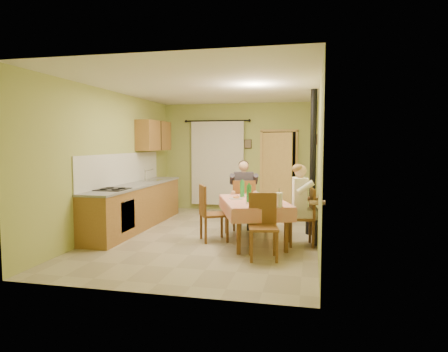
% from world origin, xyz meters
% --- Properties ---
extents(floor, '(4.00, 6.00, 0.01)m').
position_xyz_m(floor, '(0.00, 0.00, 0.00)').
color(floor, tan).
rests_on(floor, ground).
extents(room_shell, '(4.04, 6.04, 2.82)m').
position_xyz_m(room_shell, '(0.00, 0.00, 1.82)').
color(room_shell, '#AAB45C').
rests_on(room_shell, ground).
extents(kitchen_run, '(0.64, 3.64, 1.56)m').
position_xyz_m(kitchen_run, '(-1.71, 0.40, 0.48)').
color(kitchen_run, olive).
rests_on(kitchen_run, ground).
extents(upper_cabinets, '(0.35, 1.40, 0.70)m').
position_xyz_m(upper_cabinets, '(-1.82, 1.70, 1.95)').
color(upper_cabinets, olive).
rests_on(upper_cabinets, room_shell).
extents(curtain, '(1.70, 0.07, 2.22)m').
position_xyz_m(curtain, '(-0.55, 2.90, 1.26)').
color(curtain, black).
rests_on(curtain, ground).
extents(doorway, '(0.96, 0.35, 2.15)m').
position_xyz_m(doorway, '(1.04, 2.90, 1.05)').
color(doorway, black).
rests_on(doorway, ground).
extents(dining_table, '(1.58, 2.00, 0.76)m').
position_xyz_m(dining_table, '(0.88, -0.28, 0.38)').
color(dining_table, '#DF8C79').
rests_on(dining_table, ground).
extents(tableware, '(1.01, 1.49, 0.33)m').
position_xyz_m(tableware, '(0.93, -0.38, 0.83)').
color(tableware, white).
rests_on(tableware, dining_table).
extents(chair_far, '(0.55, 0.55, 1.02)m').
position_xyz_m(chair_far, '(0.52, 0.75, 0.29)').
color(chair_far, brown).
rests_on(chair_far, ground).
extents(chair_near, '(0.51, 0.51, 1.00)m').
position_xyz_m(chair_near, '(1.17, -1.28, 0.29)').
color(chair_near, brown).
rests_on(chair_near, ground).
extents(chair_right, '(0.49, 0.49, 1.00)m').
position_xyz_m(chair_right, '(1.73, -0.32, 0.29)').
color(chair_right, brown).
rests_on(chair_right, ground).
extents(chair_left, '(0.62, 0.62, 1.02)m').
position_xyz_m(chair_left, '(0.14, -0.35, 0.29)').
color(chair_left, brown).
rests_on(chair_left, ground).
extents(man_far, '(0.63, 0.54, 1.39)m').
position_xyz_m(man_far, '(0.52, 0.76, 0.88)').
color(man_far, '#38333D').
rests_on(man_far, chair_far).
extents(man_right, '(0.51, 0.62, 1.39)m').
position_xyz_m(man_right, '(1.71, -0.33, 0.88)').
color(man_right, silver).
rests_on(man_right, chair_right).
extents(stove_flue, '(0.24, 0.24, 2.80)m').
position_xyz_m(stove_flue, '(1.90, 0.60, 1.02)').
color(stove_flue, black).
rests_on(stove_flue, ground).
extents(picture_back, '(0.19, 0.03, 0.23)m').
position_xyz_m(picture_back, '(0.25, 2.97, 1.75)').
color(picture_back, black).
rests_on(picture_back, room_shell).
extents(picture_right, '(0.03, 0.31, 0.21)m').
position_xyz_m(picture_right, '(1.97, 1.20, 1.85)').
color(picture_right, brown).
rests_on(picture_right, room_shell).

